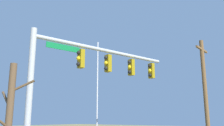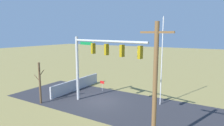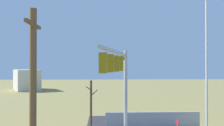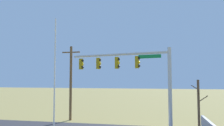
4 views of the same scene
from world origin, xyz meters
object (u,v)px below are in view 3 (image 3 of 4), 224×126
object	(u,v)px
flagpole	(207,91)
distant_building	(27,80)
utility_pole	(33,104)
open_sign	(177,125)
bare_tree	(91,104)
signal_mast	(120,74)

from	to	relation	value
flagpole	distant_building	size ratio (longest dim) A/B	1.13
utility_pole	distant_building	xyz separation A→B (m)	(46.36, 13.95, -1.67)
distant_building	utility_pole	bearing A→B (deg)	170.60
open_sign	distant_building	distance (m)	43.32
utility_pole	distant_building	distance (m)	48.44
utility_pole	bare_tree	distance (m)	12.30
open_sign	bare_tree	bearing A→B (deg)	66.47
utility_pole	distant_building	bearing A→B (deg)	16.75
bare_tree	distant_building	size ratio (longest dim) A/B	0.55
signal_mast	distant_building	distance (m)	43.38
signal_mast	flagpole	world-z (taller)	flagpole
signal_mast	flagpole	size ratio (longest dim) A/B	1.00
signal_mast	distant_building	bearing A→B (deg)	24.11
flagpole	utility_pole	bearing A→B (deg)	104.02
signal_mast	distant_building	world-z (taller)	signal_mast
open_sign	flagpole	bearing A→B (deg)	173.31
signal_mast	open_sign	bearing A→B (deg)	-62.42
flagpole	bare_tree	distance (m)	11.89
signal_mast	utility_pole	distance (m)	7.84
signal_mast	flagpole	distance (m)	6.21
flagpole	bare_tree	world-z (taller)	flagpole
utility_pole	bare_tree	bearing A→B (deg)	-7.78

